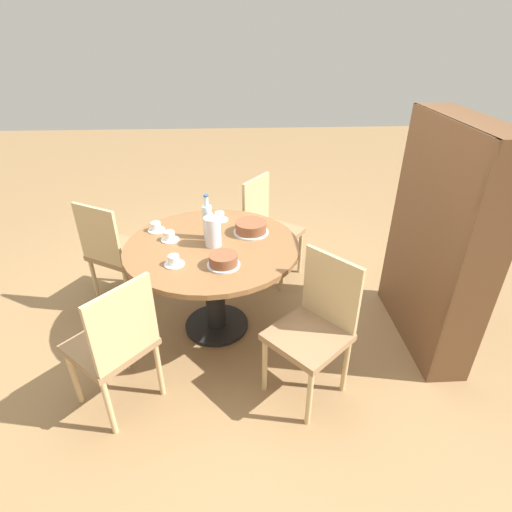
# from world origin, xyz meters

# --- Properties ---
(ground_plane) EXTENTS (14.00, 14.00, 0.00)m
(ground_plane) POSITION_xyz_m (0.00, 0.00, 0.00)
(ground_plane) COLOR #937047
(dining_table) EXTENTS (1.23, 1.23, 0.74)m
(dining_table) POSITION_xyz_m (0.00, 0.00, 0.58)
(dining_table) COLOR black
(dining_table) RESTS_ON ground_plane
(chair_a) EXTENTS (0.57, 0.57, 0.93)m
(chair_a) POSITION_xyz_m (-0.38, -0.80, 0.50)
(chair_a) COLOR tan
(chair_a) RESTS_ON ground_plane
(chair_b) EXTENTS (0.59, 0.59, 0.93)m
(chair_b) POSITION_xyz_m (0.71, -0.53, 0.50)
(chair_b) COLOR tan
(chair_b) RESTS_ON ground_plane
(chair_c) EXTENTS (0.59, 0.59, 0.93)m
(chair_c) POSITION_xyz_m (0.62, 0.63, 0.50)
(chair_c) COLOR tan
(chair_c) RESTS_ON ground_plane
(chair_d) EXTENTS (0.59, 0.59, 0.93)m
(chair_d) POSITION_xyz_m (-0.76, 0.46, 0.50)
(chair_d) COLOR tan
(chair_d) RESTS_ON ground_plane
(bookshelf) EXTENTS (1.02, 0.28, 1.61)m
(bookshelf) POSITION_xyz_m (0.14, 1.53, 0.78)
(bookshelf) COLOR brown
(bookshelf) RESTS_ON ground_plane
(coffee_pot) EXTENTS (0.11, 0.11, 0.25)m
(coffee_pot) POSITION_xyz_m (0.01, 0.01, 0.85)
(coffee_pot) COLOR silver
(coffee_pot) RESTS_ON dining_table
(water_bottle) EXTENTS (0.07, 0.07, 0.33)m
(water_bottle) POSITION_xyz_m (-0.10, -0.03, 0.87)
(water_bottle) COLOR silver
(water_bottle) RESTS_ON dining_table
(cake_main) EXTENTS (0.26, 0.26, 0.09)m
(cake_main) POSITION_xyz_m (-0.17, 0.28, 0.78)
(cake_main) COLOR silver
(cake_main) RESTS_ON dining_table
(cake_second) EXTENTS (0.21, 0.21, 0.08)m
(cake_second) POSITION_xyz_m (0.29, 0.09, 0.78)
(cake_second) COLOR silver
(cake_second) RESTS_ON dining_table
(cup_a) EXTENTS (0.13, 0.13, 0.07)m
(cup_a) POSITION_xyz_m (-0.40, 0.05, 0.76)
(cup_a) COLOR silver
(cup_a) RESTS_ON dining_table
(cup_b) EXTENTS (0.13, 0.13, 0.07)m
(cup_b) POSITION_xyz_m (-0.08, -0.30, 0.76)
(cup_b) COLOR silver
(cup_b) RESTS_ON dining_table
(cup_c) EXTENTS (0.13, 0.13, 0.07)m
(cup_c) POSITION_xyz_m (-0.24, -0.42, 0.76)
(cup_c) COLOR silver
(cup_c) RESTS_ON dining_table
(cup_d) EXTENTS (0.13, 0.13, 0.07)m
(cup_d) POSITION_xyz_m (0.26, -0.23, 0.76)
(cup_d) COLOR silver
(cup_d) RESTS_ON dining_table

